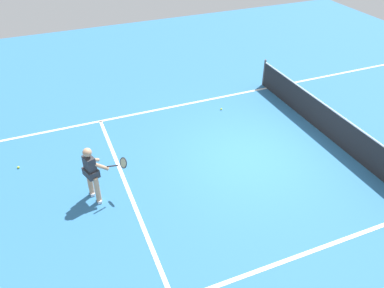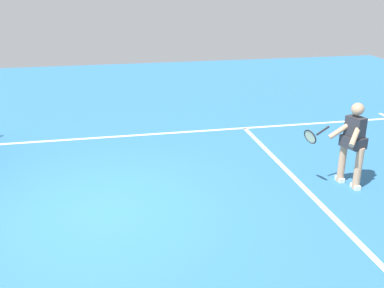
{
  "view_description": "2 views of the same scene",
  "coord_description": "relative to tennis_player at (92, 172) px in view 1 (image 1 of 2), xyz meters",
  "views": [
    {
      "loc": [
        7.72,
        -4.92,
        6.78
      ],
      "look_at": [
        0.04,
        -1.78,
        0.94
      ],
      "focal_mm": 36.0,
      "sensor_mm": 36.0,
      "label": 1
    },
    {
      "loc": [
        -6.43,
        -0.22,
        3.52
      ],
      "look_at": [
        0.12,
        -1.55,
        1.01
      ],
      "focal_mm": 40.82,
      "sensor_mm": 36.0,
      "label": 2
    }
  ],
  "objects": [
    {
      "name": "service_line_marking",
      "position": [
        -0.09,
        0.81,
        -0.84
      ],
      "size": [
        7.17,
        0.1,
        0.01
      ],
      "primitive_type": "cube",
      "color": "white",
      "rests_on": "ground"
    },
    {
      "name": "court_net",
      "position": [
        -0.09,
        7.24,
        -0.36
      ],
      "size": [
        7.85,
        0.08,
        1.05
      ],
      "color": "#4C4C51",
      "rests_on": "ground"
    },
    {
      "name": "sideline_left_marking",
      "position": [
        -3.67,
        4.43,
        -0.84
      ],
      "size": [
        0.1,
        18.53,
        0.01
      ],
      "primitive_type": "cube",
      "color": "white",
      "rests_on": "ground"
    },
    {
      "name": "tennis_player",
      "position": [
        0.0,
        0.0,
        0.0
      ],
      "size": [
        0.66,
        1.09,
        1.55
      ],
      "color": "tan",
      "rests_on": "ground"
    },
    {
      "name": "sideline_right_marking",
      "position": [
        3.5,
        4.43,
        -0.84
      ],
      "size": [
        0.1,
        18.53,
        0.01
      ],
      "primitive_type": "cube",
      "color": "white",
      "rests_on": "ground"
    },
    {
      "name": "ground_plane",
      "position": [
        -0.09,
        4.43,
        -0.85
      ],
      "size": [
        26.69,
        26.69,
        0.0
      ],
      "primitive_type": "plane",
      "color": "teal"
    },
    {
      "name": "tennis_ball_near",
      "position": [
        -2.03,
        -1.82,
        -0.81
      ],
      "size": [
        0.07,
        0.07,
        0.07
      ],
      "primitive_type": "sphere",
      "color": "#D1E533",
      "rests_on": "ground"
    },
    {
      "name": "tennis_ball_mid",
      "position": [
        -2.83,
        4.88,
        -0.81
      ],
      "size": [
        0.07,
        0.07,
        0.07
      ],
      "primitive_type": "sphere",
      "color": "#D1E533",
      "rests_on": "ground"
    }
  ]
}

